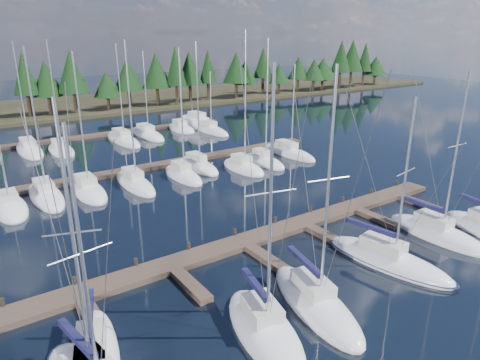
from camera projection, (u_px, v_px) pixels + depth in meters
ground at (172, 197)px, 41.71m from camera, size 260.00×260.00×0.00m
far_shore at (43, 109)px, 88.30m from camera, size 220.00×30.00×0.60m
main_dock at (247, 245)px, 31.80m from camera, size 44.00×6.13×0.90m
back_docks at (107, 152)px, 56.88m from camera, size 50.00×21.80×0.40m
front_sailboat_2 at (264, 328)px, 22.74m from camera, size 4.57×8.03×14.83m
front_sailboat_3 at (315, 302)px, 24.93m from camera, size 4.61×9.09×14.61m
front_sailboat_4 at (387, 260)px, 29.65m from camera, size 4.46×9.94×12.36m
front_sailboat_5 at (437, 233)px, 33.52m from camera, size 2.69×8.42×13.59m
back_sailboat_rows at (120, 158)px, 53.62m from camera, size 43.00×31.92×16.30m
motor_yacht_right at (196, 124)px, 72.43m from camera, size 3.97×9.01×4.35m
tree_line at (47, 78)px, 78.21m from camera, size 185.32×11.86×13.57m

